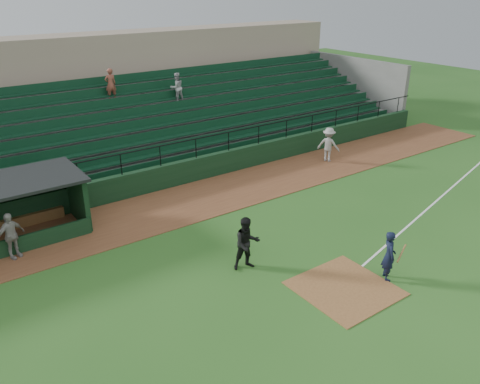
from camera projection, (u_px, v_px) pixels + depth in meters
ground at (323, 275)px, 16.89m from camera, size 90.00×90.00×0.00m
warning_track at (203, 198)px, 22.84m from camera, size 40.00×4.00×0.03m
home_plate_dirt at (345, 288)px, 16.14m from camera, size 3.00×3.00×0.03m
foul_line at (431, 206)px, 22.06m from camera, size 17.49×4.44×0.01m
stadium_structure at (126, 114)px, 28.22m from camera, size 38.00×13.08×6.40m
batter_at_plate at (389, 256)px, 16.36m from camera, size 1.16×0.79×1.80m
umpire at (247, 244)px, 16.94m from camera, size 1.13×0.98×1.98m
runner at (329, 145)px, 27.16m from camera, size 1.22×1.45×1.94m
dugout_player_a at (11, 236)px, 17.57m from camera, size 1.14×0.78×1.80m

